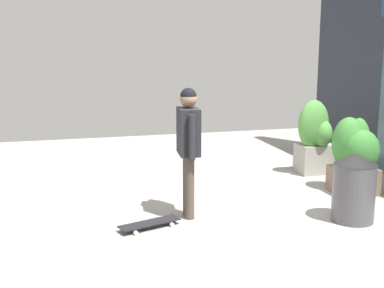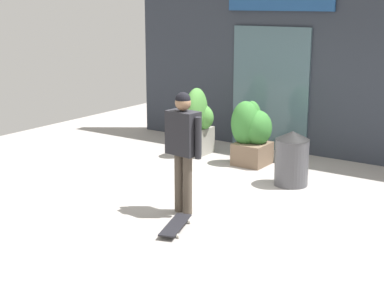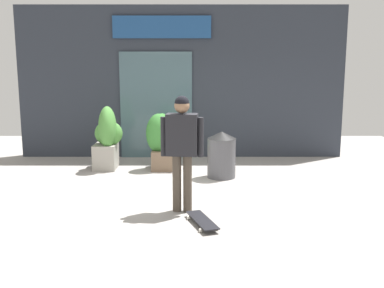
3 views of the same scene
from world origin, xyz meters
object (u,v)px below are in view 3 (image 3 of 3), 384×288
at_px(planter_box_left, 107,139).
at_px(planter_box_right, 164,140).
at_px(skateboard, 202,220).
at_px(skateboarder, 182,141).
at_px(trash_bin, 222,154).

distance_m(planter_box_left, planter_box_right, 1.18).
distance_m(skateboard, planter_box_right, 3.47).
xyz_separation_m(skateboarder, trash_bin, (0.71, 2.03, -0.61)).
bearing_deg(planter_box_right, trash_bin, -32.61).
height_order(skateboarder, planter_box_right, skateboarder).
distance_m(skateboard, trash_bin, 2.68).
distance_m(skateboarder, planter_box_left, 3.21).
xyz_separation_m(planter_box_left, planter_box_right, (1.18, 0.02, -0.02)).
bearing_deg(trash_bin, planter_box_left, 162.96).
height_order(skateboard, planter_box_left, planter_box_left).
bearing_deg(planter_box_right, planter_box_left, -178.84).
bearing_deg(skateboarder, planter_box_left, -143.53).
bearing_deg(skateboarder, trash_bin, 166.59).
relative_size(skateboarder, planter_box_left, 1.31).
bearing_deg(planter_box_left, skateboard, -60.23).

